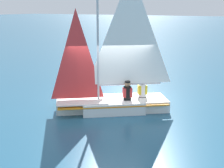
# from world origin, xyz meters

# --- Properties ---
(ground_plane) EXTENTS (260.00, 260.00, 0.00)m
(ground_plane) POSITION_xyz_m (0.00, 0.00, 0.00)
(ground_plane) COLOR #235675
(sailboat_main) EXTENTS (4.18, 3.77, 5.27)m
(sailboat_main) POSITION_xyz_m (0.04, 0.03, 0.76)
(sailboat_main) COLOR white
(sailboat_main) RESTS_ON ground_plane
(sailor_helm) EXTENTS (0.43, 0.42, 1.16)m
(sailor_helm) POSITION_xyz_m (0.54, 0.23, 0.63)
(sailor_helm) COLOR black
(sailor_helm) RESTS_ON ground_plane
(sailor_crew) EXTENTS (0.43, 0.42, 1.16)m
(sailor_crew) POSITION_xyz_m (0.86, 0.88, 0.62)
(sailor_crew) COLOR black
(sailor_crew) RESTS_ON ground_plane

